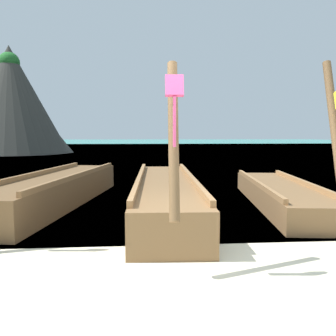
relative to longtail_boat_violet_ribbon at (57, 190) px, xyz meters
The scene contains 6 objects.
ground 4.94m from the longtail_boat_violet_ribbon, 60.55° to the right, with size 120.00×120.00×0.00m, color beige.
sea_water 56.83m from the longtail_boat_violet_ribbon, 87.56° to the left, with size 120.00×120.00×0.00m, color #2DB29E.
longtail_boat_violet_ribbon is the anchor object (origin of this frame).
longtail_boat_pink_ribbon 2.51m from the longtail_boat_violet_ribbon, 16.67° to the right, with size 1.46×7.03×2.47m.
longtail_boat_yellow_ribbon 5.02m from the longtail_boat_violet_ribbon, ahead, with size 1.78×5.99×2.69m.
karst_rock 25.61m from the longtail_boat_violet_ribbon, 110.29° to the left, with size 9.66×9.42×9.08m.
Camera 1 is at (-0.57, -3.98, 1.58)m, focal length 38.61 mm.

